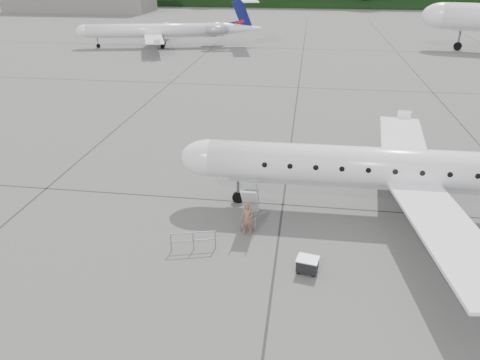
# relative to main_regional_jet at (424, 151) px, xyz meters

# --- Properties ---
(ground) EXTENTS (320.00, 320.00, 0.00)m
(ground) POSITION_rel_main_regional_jet_xyz_m (-0.83, -2.91, -3.87)
(ground) COLOR #5C5C59
(ground) RESTS_ON ground
(main_regional_jet) EXTENTS (30.40, 22.05, 7.73)m
(main_regional_jet) POSITION_rel_main_regional_jet_xyz_m (0.00, 0.00, 0.00)
(main_regional_jet) COLOR white
(main_regional_jet) RESTS_ON ground
(airstair) EXTENTS (0.87, 2.22, 2.42)m
(airstair) POSITION_rel_main_regional_jet_xyz_m (-9.14, -2.33, -2.65)
(airstair) COLOR white
(airstair) RESTS_ON ground
(passenger) EXTENTS (0.68, 0.45, 1.85)m
(passenger) POSITION_rel_main_regional_jet_xyz_m (-9.12, -3.59, -2.94)
(passenger) COLOR brown
(passenger) RESTS_ON ground
(safety_railing) EXTENTS (2.14, 0.68, 1.00)m
(safety_railing) POSITION_rel_main_regional_jet_xyz_m (-11.60, -5.47, -3.37)
(safety_railing) COLOR gray
(safety_railing) RESTS_ON ground
(baggage_cart) EXTENTS (1.06, 0.92, 0.81)m
(baggage_cart) POSITION_rel_main_regional_jet_xyz_m (-5.94, -6.51, -3.46)
(baggage_cart) COLOR black
(baggage_cart) RESTS_ON ground
(bg_regional_left) EXTENTS (32.43, 26.37, 7.51)m
(bg_regional_left) POSITION_rel_main_regional_jet_xyz_m (-31.68, 52.50, -0.11)
(bg_regional_left) COLOR white
(bg_regional_left) RESTS_ON ground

